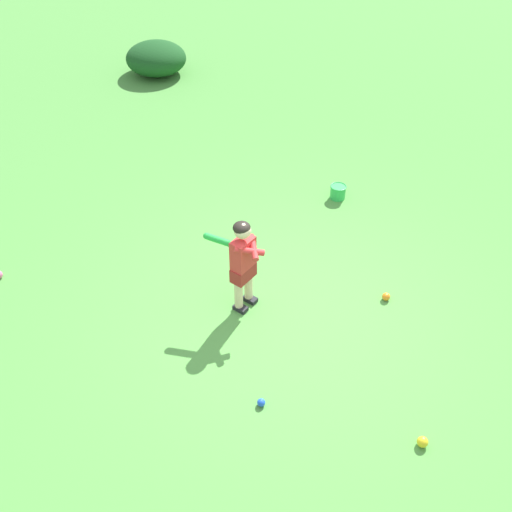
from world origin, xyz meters
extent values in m
plane|color=#519942|center=(0.00, 0.00, 0.00)|extent=(40.00, 40.00, 0.00)
cube|color=#232328|center=(-0.53, -0.01, 0.03)|extent=(0.16, 0.12, 0.05)
cylinder|color=beige|center=(-0.55, -0.01, 0.21)|extent=(0.09, 0.09, 0.34)
cube|color=#232328|center=(-0.57, -0.18, 0.03)|extent=(0.16, 0.12, 0.05)
cylinder|color=beige|center=(-0.59, -0.17, 0.21)|extent=(0.09, 0.09, 0.34)
cube|color=maroon|center=(-0.57, -0.09, 0.46)|extent=(0.20, 0.29, 0.16)
cube|color=red|center=(-0.57, -0.09, 0.71)|extent=(0.20, 0.27, 0.34)
sphere|color=beige|center=(-0.57, -0.09, 1.00)|extent=(0.17, 0.17, 0.17)
ellipsoid|color=black|center=(-0.58, -0.09, 1.02)|extent=(0.20, 0.20, 0.11)
sphere|color=green|center=(-0.43, -0.12, 0.80)|extent=(0.04, 0.04, 0.04)
cylinder|color=black|center=(-0.52, -0.13, 0.81)|extent=(0.14, 0.04, 0.05)
cylinder|color=green|center=(-0.76, -0.16, 0.85)|extent=(0.35, 0.11, 0.11)
sphere|color=green|center=(-0.93, -0.18, 0.87)|extent=(0.07, 0.07, 0.07)
cylinder|color=red|center=(-0.46, -0.08, 0.81)|extent=(0.23, 0.29, 0.14)
cylinder|color=red|center=(-0.47, -0.14, 0.81)|extent=(0.29, 0.22, 0.14)
sphere|color=orange|center=(0.78, 0.64, 0.04)|extent=(0.09, 0.09, 0.09)
sphere|color=blue|center=(0.15, -1.18, 0.04)|extent=(0.07, 0.07, 0.07)
sphere|color=yellow|center=(1.55, -0.96, 0.05)|extent=(0.10, 0.10, 0.10)
cylinder|color=green|center=(-0.35, 2.26, 0.09)|extent=(0.20, 0.20, 0.18)
torus|color=green|center=(-0.35, 2.26, 0.18)|extent=(0.22, 0.22, 0.02)
ellipsoid|color=#194C1E|center=(-4.76, 4.70, 0.29)|extent=(1.11, 1.08, 0.58)
camera|label=1|loc=(1.50, -4.10, 4.44)|focal=41.44mm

